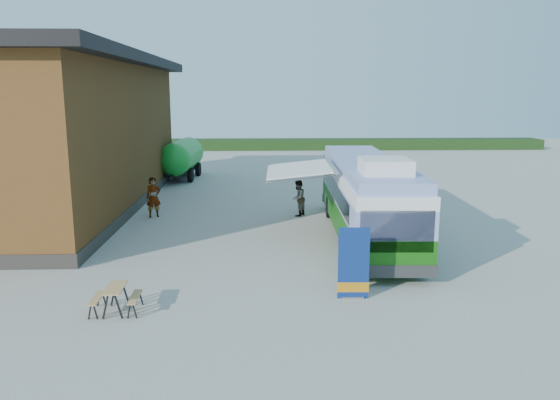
{
  "coord_description": "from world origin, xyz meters",
  "views": [
    {
      "loc": [
        -0.42,
        -17.3,
        5.68
      ],
      "look_at": [
        0.32,
        4.32,
        1.4
      ],
      "focal_mm": 35.0,
      "sensor_mm": 36.0,
      "label": 1
    }
  ],
  "objects_px": {
    "picnic_table": "(116,293)",
    "bus": "(366,195)",
    "banner": "(353,270)",
    "person_a": "(154,197)",
    "slurry_tanker": "(182,157)",
    "person_b": "(298,198)"
  },
  "relations": [
    {
      "from": "banner",
      "to": "slurry_tanker",
      "type": "relative_size",
      "value": 0.29
    },
    {
      "from": "person_a",
      "to": "slurry_tanker",
      "type": "bearing_deg",
      "value": 69.85
    },
    {
      "from": "banner",
      "to": "person_a",
      "type": "bearing_deg",
      "value": 127.51
    },
    {
      "from": "banner",
      "to": "person_a",
      "type": "height_order",
      "value": "banner"
    },
    {
      "from": "person_a",
      "to": "person_b",
      "type": "relative_size",
      "value": 1.1
    },
    {
      "from": "bus",
      "to": "person_b",
      "type": "relative_size",
      "value": 6.97
    },
    {
      "from": "person_a",
      "to": "slurry_tanker",
      "type": "xyz_separation_m",
      "value": [
        -0.3,
        11.43,
        0.56
      ]
    },
    {
      "from": "picnic_table",
      "to": "person_b",
      "type": "distance_m",
      "value": 12.52
    },
    {
      "from": "bus",
      "to": "picnic_table",
      "type": "distance_m",
      "value": 10.88
    },
    {
      "from": "bus",
      "to": "person_b",
      "type": "bearing_deg",
      "value": 123.64
    },
    {
      "from": "picnic_table",
      "to": "bus",
      "type": "bearing_deg",
      "value": 40.69
    },
    {
      "from": "bus",
      "to": "slurry_tanker",
      "type": "bearing_deg",
      "value": 123.31
    },
    {
      "from": "slurry_tanker",
      "to": "picnic_table",
      "type": "bearing_deg",
      "value": -82.67
    },
    {
      "from": "picnic_table",
      "to": "person_a",
      "type": "height_order",
      "value": "person_a"
    },
    {
      "from": "slurry_tanker",
      "to": "person_b",
      "type": "bearing_deg",
      "value": -54.89
    },
    {
      "from": "banner",
      "to": "slurry_tanker",
      "type": "xyz_separation_m",
      "value": [
        -7.81,
        21.89,
        0.65
      ]
    },
    {
      "from": "banner",
      "to": "person_a",
      "type": "xyz_separation_m",
      "value": [
        -7.52,
        10.45,
        0.09
      ]
    },
    {
      "from": "banner",
      "to": "slurry_tanker",
      "type": "distance_m",
      "value": 23.25
    },
    {
      "from": "banner",
      "to": "person_b",
      "type": "relative_size",
      "value": 1.22
    },
    {
      "from": "slurry_tanker",
      "to": "person_a",
      "type": "bearing_deg",
      "value": -84.82
    },
    {
      "from": "person_b",
      "to": "slurry_tanker",
      "type": "height_order",
      "value": "slurry_tanker"
    },
    {
      "from": "bus",
      "to": "person_a",
      "type": "relative_size",
      "value": 6.32
    }
  ]
}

